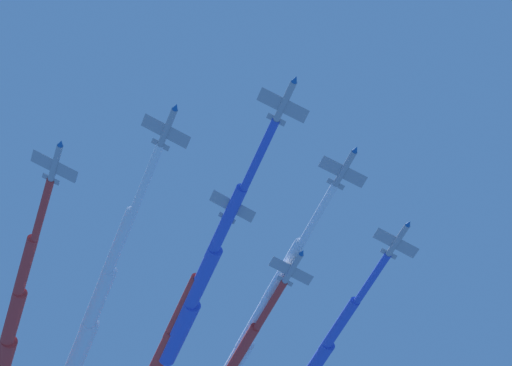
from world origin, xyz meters
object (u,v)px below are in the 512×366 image
Objects in this scene: jet_starboard_inner at (97,304)px; jet_port_mid at (159,362)px; jet_port_inner at (255,325)px; jet_lead at (200,284)px; jet_port_outer at (13,323)px.

jet_starboard_inner is 0.97× the size of jet_port_mid.
jet_port_inner is 22.59m from jet_port_mid.
jet_starboard_inner reaches higher than jet_lead.
jet_lead is 1.02× the size of jet_port_inner.
jet_port_inner is (15.22, -11.49, 2.27)m from jet_lead.
jet_port_inner is at bearing -120.71° from jet_port_mid.
jet_port_inner reaches higher than jet_port_outer.
jet_lead is 0.95× the size of jet_port_mid.
jet_port_inner is 48.19m from jet_port_outer.
jet_port_outer is at bearing 72.31° from jet_starboard_inner.
jet_port_outer is at bearing 113.62° from jet_port_mid.
jet_starboard_inner is at bearing 146.14° from jet_port_mid.
jet_port_inner is 0.93× the size of jet_port_mid.
jet_lead is 21.78m from jet_starboard_inner.
jet_port_inner is 1.01× the size of jet_port_outer.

